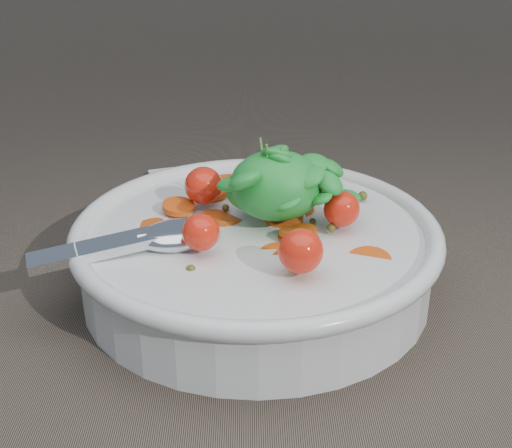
{
  "coord_description": "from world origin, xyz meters",
  "views": [
    {
      "loc": [
        0.0,
        -0.44,
        0.27
      ],
      "look_at": [
        0.01,
        0.01,
        0.05
      ],
      "focal_mm": 50.0,
      "sensor_mm": 36.0,
      "label": 1
    }
  ],
  "objects": [
    {
      "name": "ground",
      "position": [
        0.0,
        0.0,
        0.0
      ],
      "size": [
        6.0,
        6.0,
        0.0
      ],
      "primitive_type": "plane",
      "color": "brown",
      "rests_on": "ground"
    },
    {
      "name": "bowl",
      "position": [
        0.01,
        0.01,
        0.03
      ],
      "size": [
        0.28,
        0.26,
        0.11
      ],
      "color": "silver",
      "rests_on": "ground"
    },
    {
      "name": "napkin",
      "position": [
        -0.01,
        0.19,
        0.0
      ],
      "size": [
        0.18,
        0.17,
        0.01
      ],
      "primitive_type": "cube",
      "rotation": [
        0.0,
        0.0,
        0.3
      ],
      "color": "white",
      "rests_on": "ground"
    }
  ]
}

